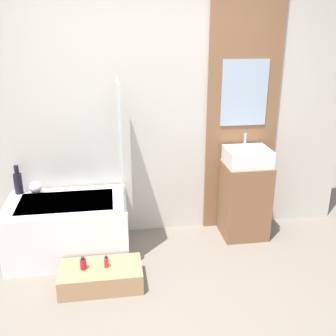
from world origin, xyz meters
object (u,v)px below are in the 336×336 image
Objects in this scene: wooden_step_bench at (101,276)px; vase_round_light at (36,187)px; bathtub at (68,228)px; bottle_soap_primary at (83,264)px; bottle_soap_secondary at (106,262)px; vase_tall_dark at (18,182)px; sink at (247,157)px.

vase_round_light reaches higher than wooden_step_bench.
bathtub reaches higher than wooden_step_bench.
bottle_soap_primary is 0.19m from bottle_soap_secondary.
vase_tall_dark reaches higher than bottle_soap_secondary.
sink is 2.25m from vase_tall_dark.
sink is at bearing -3.23° from vase_round_light.
vase_round_light is at bearing 141.82° from bathtub.
vase_tall_dark is (-0.76, 0.82, 0.58)m from wooden_step_bench.
sink is at bearing 25.52° from bottle_soap_secondary.
bottle_soap_secondary is at bearing -154.48° from sink.
vase_tall_dark is 1.12m from bottle_soap_primary.
bottle_soap_secondary is (0.35, -0.56, -0.05)m from bathtub.
vase_tall_dark is 2.39× the size of vase_round_light.
bottle_soap_primary reaches higher than wooden_step_bench.
bottle_soap_primary is (-1.61, -0.68, -0.64)m from sink.
bathtub is 10.13× the size of bottle_soap_primary.
vase_round_light is (-2.07, 0.12, -0.25)m from sink.
vase_round_light reaches higher than bottle_soap_secondary.
wooden_step_bench is 0.19m from bottle_soap_primary.
sink is 1.50× the size of vase_tall_dark.
wooden_step_bench is 0.15m from bottle_soap_secondary.
wooden_step_bench is 1.80m from sink.
bottle_soap_secondary is at bearing -57.68° from bathtub.
bathtub is at bearing 122.32° from bottle_soap_secondary.
bottle_soap_secondary is (0.81, -0.82, -0.44)m from vase_tall_dark.
vase_round_light is at bearing 129.50° from bottle_soap_secondary.
sink is at bearing -3.53° from vase_tall_dark.
wooden_step_bench is at bearing 180.00° from bottle_soap_secondary.
bottle_soap_primary is at bearing -59.65° from vase_round_light.
wooden_step_bench is at bearing -46.90° from vase_tall_dark.
vase_round_light is at bearing -7.39° from vase_tall_dark.
wooden_step_bench is 5.77× the size of vase_round_light.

